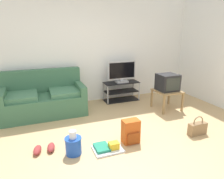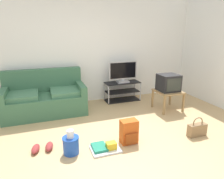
% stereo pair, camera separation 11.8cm
% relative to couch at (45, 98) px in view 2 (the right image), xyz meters
% --- Properties ---
extents(ground_plane, '(9.00, 9.80, 0.02)m').
position_rel_couch_xyz_m(ground_plane, '(1.05, -1.92, -0.36)').
color(ground_plane, tan).
extents(wall_back, '(9.00, 0.10, 2.70)m').
position_rel_couch_xyz_m(wall_back, '(1.05, 0.53, 1.00)').
color(wall_back, white).
rests_on(wall_back, ground_plane).
extents(couch, '(1.76, 0.91, 0.97)m').
position_rel_couch_xyz_m(couch, '(0.00, 0.00, 0.00)').
color(couch, '#3D6B4C').
rests_on(couch, ground_plane).
extents(tv_stand, '(0.93, 0.40, 0.51)m').
position_rel_couch_xyz_m(tv_stand, '(1.99, 0.20, -0.10)').
color(tv_stand, black).
rests_on(tv_stand, ground_plane).
extents(flat_tv, '(0.77, 0.22, 0.56)m').
position_rel_couch_xyz_m(flat_tv, '(1.99, 0.18, 0.44)').
color(flat_tv, '#B2B2B7').
rests_on(flat_tv, tv_stand).
extents(side_table, '(0.57, 0.57, 0.47)m').
position_rel_couch_xyz_m(side_table, '(2.75, -0.78, 0.05)').
color(side_table, '#9E7A4C').
rests_on(side_table, ground_plane).
extents(crt_tv, '(0.45, 0.42, 0.39)m').
position_rel_couch_xyz_m(crt_tv, '(2.75, -0.76, 0.31)').
color(crt_tv, '#232326').
rests_on(crt_tv, side_table).
extents(backpack, '(0.28, 0.25, 0.41)m').
position_rel_couch_xyz_m(backpack, '(1.27, -1.84, -0.15)').
color(backpack, '#CC561E').
rests_on(backpack, ground_plane).
extents(handbag, '(0.35, 0.13, 0.36)m').
position_rel_couch_xyz_m(handbag, '(2.53, -2.04, -0.23)').
color(handbag, olive).
rests_on(handbag, ground_plane).
extents(cleaning_bucket, '(0.26, 0.26, 0.39)m').
position_rel_couch_xyz_m(cleaning_bucket, '(0.30, -1.83, -0.19)').
color(cleaning_bucket, blue).
rests_on(cleaning_bucket, ground_plane).
extents(sneakers_pair, '(0.37, 0.28, 0.09)m').
position_rel_couch_xyz_m(sneakers_pair, '(-0.12, -1.59, -0.30)').
color(sneakers_pair, '#993333').
rests_on(sneakers_pair, ground_plane).
extents(floor_tray, '(0.46, 0.34, 0.14)m').
position_rel_couch_xyz_m(floor_tray, '(0.83, -1.92, -0.31)').
color(floor_tray, silver).
rests_on(floor_tray, ground_plane).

